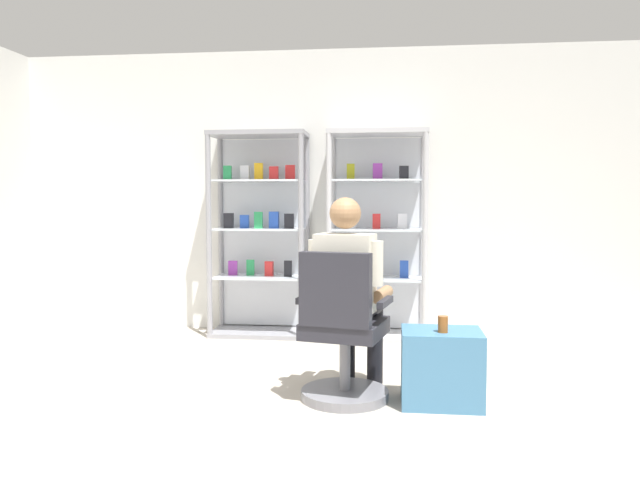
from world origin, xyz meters
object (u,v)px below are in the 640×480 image
(office_chair, at_px, (342,340))
(display_cabinet_left, at_px, (261,232))
(seated_shopkeeper, at_px, (350,286))
(display_cabinet_right, at_px, (377,233))
(storage_crate, at_px, (441,367))
(tea_glass, at_px, (443,324))

(office_chair, bearing_deg, display_cabinet_left, 116.02)
(office_chair, height_order, seated_shopkeeper, seated_shopkeeper)
(display_cabinet_right, bearing_deg, seated_shopkeeper, -94.56)
(office_chair, bearing_deg, storage_crate, 2.45)
(display_cabinet_left, relative_size, seated_shopkeeper, 1.47)
(storage_crate, xyz_separation_m, tea_glass, (0.00, -0.06, 0.28))
(office_chair, relative_size, seated_shopkeeper, 0.74)
(office_chair, xyz_separation_m, tea_glass, (0.62, -0.03, 0.12))
(display_cabinet_left, distance_m, office_chair, 2.19)
(display_cabinet_right, distance_m, storage_crate, 2.06)
(tea_glass, bearing_deg, seated_shopkeeper, 161.90)
(display_cabinet_right, bearing_deg, storage_crate, -76.69)
(display_cabinet_right, height_order, storage_crate, display_cabinet_right)
(display_cabinet_right, xyz_separation_m, tea_glass, (0.44, -1.93, -0.45))
(tea_glass, bearing_deg, storage_crate, 90.82)
(display_cabinet_right, height_order, seated_shopkeeper, display_cabinet_right)
(tea_glass, bearing_deg, office_chair, 177.14)
(seated_shopkeeper, distance_m, tea_glass, 0.64)
(display_cabinet_left, height_order, seated_shopkeeper, display_cabinet_left)
(display_cabinet_left, xyz_separation_m, tea_glass, (1.54, -1.93, -0.45))
(display_cabinet_right, relative_size, seated_shopkeeper, 1.47)
(storage_crate, distance_m, tea_glass, 0.29)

